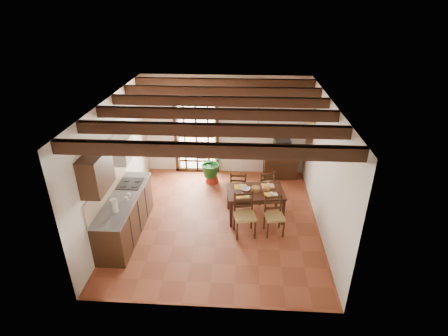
# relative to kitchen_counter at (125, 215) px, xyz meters

# --- Properties ---
(ground_plane) EXTENTS (5.00, 5.00, 0.00)m
(ground_plane) POSITION_rel_kitchen_counter_xyz_m (1.96, 0.60, -0.47)
(ground_plane) COLOR brown
(room_shell) EXTENTS (4.52, 5.02, 2.81)m
(room_shell) POSITION_rel_kitchen_counter_xyz_m (1.96, 0.60, 1.34)
(room_shell) COLOR silver
(room_shell) RESTS_ON ground_plane
(ceiling_beams) EXTENTS (4.50, 4.34, 0.20)m
(ceiling_beams) POSITION_rel_kitchen_counter_xyz_m (1.96, 0.60, 2.22)
(ceiling_beams) COLOR black
(ceiling_beams) RESTS_ON room_shell
(french_door) EXTENTS (1.26, 0.11, 2.32)m
(french_door) POSITION_rel_kitchen_counter_xyz_m (1.16, 3.05, 0.70)
(french_door) COLOR white
(french_door) RESTS_ON ground_plane
(kitchen_counter) EXTENTS (0.64, 2.25, 1.38)m
(kitchen_counter) POSITION_rel_kitchen_counter_xyz_m (0.00, 0.00, 0.00)
(kitchen_counter) COLOR black
(kitchen_counter) RESTS_ON ground_plane
(upper_cabinet) EXTENTS (0.35, 0.80, 0.70)m
(upper_cabinet) POSITION_rel_kitchen_counter_xyz_m (-0.12, -0.70, 1.38)
(upper_cabinet) COLOR black
(upper_cabinet) RESTS_ON room_shell
(range_hood) EXTENTS (0.38, 0.60, 0.54)m
(range_hood) POSITION_rel_kitchen_counter_xyz_m (-0.09, 0.55, 1.26)
(range_hood) COLOR white
(range_hood) RESTS_ON room_shell
(counter_items) EXTENTS (0.50, 1.43, 0.25)m
(counter_items) POSITION_rel_kitchen_counter_xyz_m (0.00, 0.09, 0.49)
(counter_items) COLOR black
(counter_items) RESTS_ON kitchen_counter
(dining_table) EXTENTS (1.37, 0.97, 0.69)m
(dining_table) POSITION_rel_kitchen_counter_xyz_m (2.78, 0.81, 0.13)
(dining_table) COLOR black
(dining_table) RESTS_ON ground_plane
(chair_near_left) EXTENTS (0.52, 0.50, 0.97)m
(chair_near_left) POSITION_rel_kitchen_counter_xyz_m (2.55, 0.12, -0.17)
(chair_near_left) COLOR #A08044
(chair_near_left) RESTS_ON ground_plane
(chair_near_right) EXTENTS (0.46, 0.45, 0.87)m
(chair_near_right) POSITION_rel_kitchen_counter_xyz_m (3.18, 0.20, -0.20)
(chair_near_right) COLOR #A08044
(chair_near_right) RESTS_ON ground_plane
(chair_far_left) EXTENTS (0.42, 0.40, 0.87)m
(chair_far_left) POSITION_rel_kitchen_counter_xyz_m (2.38, 1.41, -0.20)
(chair_far_left) COLOR #A08044
(chair_far_left) RESTS_ON ground_plane
(chair_far_right) EXTENTS (0.53, 0.52, 0.89)m
(chair_far_right) POSITION_rel_kitchen_counter_xyz_m (3.02, 1.50, -0.19)
(chair_far_right) COLOR #A08044
(chair_far_right) RESTS_ON ground_plane
(table_setting) EXTENTS (0.93, 0.62, 0.09)m
(table_setting) POSITION_rel_kitchen_counter_xyz_m (2.78, 0.81, 0.19)
(table_setting) COLOR orange
(table_setting) RESTS_ON dining_table
(table_bowl) EXTENTS (0.27, 0.27, 0.05)m
(table_bowl) POSITION_rel_kitchen_counter_xyz_m (2.55, 0.83, 0.25)
(table_bowl) COLOR white
(table_bowl) RESTS_ON dining_table
(sideboard) EXTENTS (0.95, 0.46, 0.79)m
(sideboard) POSITION_rel_kitchen_counter_xyz_m (3.53, 2.83, -0.08)
(sideboard) COLOR black
(sideboard) RESTS_ON ground_plane
(crt_tv) EXTENTS (0.46, 0.44, 0.36)m
(crt_tv) POSITION_rel_kitchen_counter_xyz_m (3.53, 2.82, 0.50)
(crt_tv) COLOR black
(crt_tv) RESTS_ON sideboard
(fuse_box) EXTENTS (0.25, 0.03, 0.32)m
(fuse_box) POSITION_rel_kitchen_counter_xyz_m (3.46, 3.08, 1.28)
(fuse_box) COLOR white
(fuse_box) RESTS_ON room_shell
(plant_pot) EXTENTS (0.38, 0.38, 0.23)m
(plant_pot) POSITION_rel_kitchen_counter_xyz_m (1.63, 2.41, -0.36)
(plant_pot) COLOR maroon
(plant_pot) RESTS_ON ground_plane
(potted_plant) EXTENTS (2.32, 2.14, 2.15)m
(potted_plant) POSITION_rel_kitchen_counter_xyz_m (1.63, 2.41, 0.10)
(potted_plant) COLOR #144C19
(potted_plant) RESTS_ON ground_plane
(wall_shelf) EXTENTS (0.20, 0.42, 0.20)m
(wall_shelf) POSITION_rel_kitchen_counter_xyz_m (4.10, 2.20, 1.04)
(wall_shelf) COLOR black
(wall_shelf) RESTS_ON room_shell
(shelf_vase) EXTENTS (0.15, 0.15, 0.15)m
(shelf_vase) POSITION_rel_kitchen_counter_xyz_m (4.10, 2.20, 1.18)
(shelf_vase) COLOR #B2BFB2
(shelf_vase) RESTS_ON wall_shelf
(shelf_flowers) EXTENTS (0.14, 0.14, 0.36)m
(shelf_flowers) POSITION_rel_kitchen_counter_xyz_m (4.10, 2.20, 1.38)
(shelf_flowers) COLOR orange
(shelf_flowers) RESTS_ON shelf_vase
(framed_picture) EXTENTS (0.03, 0.32, 0.32)m
(framed_picture) POSITION_rel_kitchen_counter_xyz_m (4.18, 2.20, 1.58)
(framed_picture) COLOR brown
(framed_picture) RESTS_ON room_shell
(pendant_lamp) EXTENTS (0.36, 0.36, 0.84)m
(pendant_lamp) POSITION_rel_kitchen_counter_xyz_m (2.78, 0.91, 1.60)
(pendant_lamp) COLOR black
(pendant_lamp) RESTS_ON room_shell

